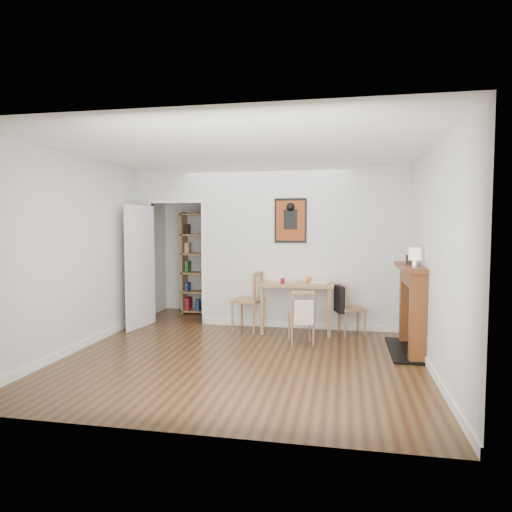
% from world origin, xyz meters
% --- Properties ---
extents(ground, '(5.20, 5.20, 0.00)m').
position_xyz_m(ground, '(0.00, 0.00, 0.00)').
color(ground, '#50371A').
rests_on(ground, ground).
extents(room_shell, '(5.20, 5.20, 5.20)m').
position_xyz_m(room_shell, '(0.10, 1.34, 1.30)').
color(room_shell, silver).
rests_on(room_shell, ground).
extents(dining_table, '(1.14, 0.73, 0.78)m').
position_xyz_m(dining_table, '(0.54, 1.10, 0.69)').
color(dining_table, '#A0714B').
rests_on(dining_table, ground).
extents(chair_left, '(0.55, 0.55, 0.94)m').
position_xyz_m(chair_left, '(-0.25, 1.05, 0.47)').
color(chair_left, '#A5724D').
rests_on(chair_left, ground).
extents(chair_right, '(0.54, 0.50, 0.78)m').
position_xyz_m(chair_right, '(1.37, 1.07, 0.40)').
color(chair_right, '#A5724D').
rests_on(chair_right, ground).
extents(chair_front, '(0.47, 0.51, 0.78)m').
position_xyz_m(chair_front, '(0.67, 0.39, 0.40)').
color(chair_front, '#A5724D').
rests_on(chair_front, ground).
extents(bookshelf, '(0.81, 0.32, 1.92)m').
position_xyz_m(bookshelf, '(-1.37, 2.27, 0.95)').
color(bookshelf, '#A0714B').
rests_on(bookshelf, ground).
extents(fireplace, '(0.45, 1.25, 1.16)m').
position_xyz_m(fireplace, '(2.16, 0.25, 0.62)').
color(fireplace, brown).
rests_on(fireplace, ground).
extents(red_glass, '(0.07, 0.07, 0.08)m').
position_xyz_m(red_glass, '(0.33, 0.94, 0.82)').
color(red_glass, maroon).
rests_on(red_glass, dining_table).
extents(orange_fruit, '(0.09, 0.09, 0.09)m').
position_xyz_m(orange_fruit, '(0.72, 1.14, 0.82)').
color(orange_fruit, '#DC5C0B').
rests_on(orange_fruit, dining_table).
extents(placemat, '(0.42, 0.32, 0.00)m').
position_xyz_m(placemat, '(0.30, 1.19, 0.78)').
color(placemat, beige).
rests_on(placemat, dining_table).
extents(notebook, '(0.31, 0.26, 0.01)m').
position_xyz_m(notebook, '(0.89, 1.13, 0.79)').
color(notebook, silver).
rests_on(notebook, dining_table).
extents(mantel_lamp, '(0.15, 0.15, 0.24)m').
position_xyz_m(mantel_lamp, '(2.12, -0.06, 1.31)').
color(mantel_lamp, silver).
rests_on(mantel_lamp, fireplace).
extents(ceramic_jar_a, '(0.11, 0.11, 0.13)m').
position_xyz_m(ceramic_jar_a, '(2.11, 0.30, 1.22)').
color(ceramic_jar_a, black).
rests_on(ceramic_jar_a, fireplace).
extents(ceramic_jar_b, '(0.08, 0.08, 0.10)m').
position_xyz_m(ceramic_jar_b, '(2.14, 0.51, 1.21)').
color(ceramic_jar_b, black).
rests_on(ceramic_jar_b, fireplace).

